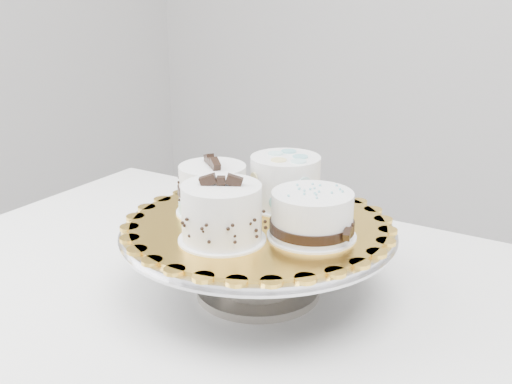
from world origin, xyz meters
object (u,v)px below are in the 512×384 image
Objects in this scene: table at (249,335)px; cake_board at (258,224)px; cake_swirl at (222,214)px; cake_dots at (285,181)px; cake_stand at (258,247)px; cake_ribbon at (313,216)px; cake_banded at (213,191)px.

table is 0.19m from cake_board.
cake_swirl is 1.14× the size of cake_dots.
cake_stand is 2.73× the size of cake_swirl.
cake_board is (-0.00, 0.00, 0.04)m from cake_stand.
cake_dots is (0.01, 0.09, 0.23)m from table.
cake_board is 0.10m from cake_ribbon.
cake_dots reaches higher than cake_board.
cake_banded is 0.17m from cake_ribbon.
cake_banded is 0.12m from cake_dots.
cake_dots is 0.13m from cake_ribbon.
cake_ribbon is (0.17, -0.00, -0.00)m from cake_banded.
cake_board is 0.09m from cake_swirl.
table is at bearing -165.68° from cake_board.
table is 0.25m from cake_dots.
cake_ribbon is at bearing -51.68° from cake_dots.
cake_banded is (-0.08, 0.08, -0.00)m from cake_swirl.
table is at bearing 164.01° from cake_ribbon.
table is 0.24m from cake_swirl.
cake_dots is at bearing 81.55° from table.
table is at bearing -106.02° from cake_dots.
cake_stand is at bearing 161.65° from cake_ribbon.
cake_banded is (-0.08, -0.00, 0.04)m from cake_board.
cake_stand is 1.09× the size of cake_board.
cake_swirl is (0.01, -0.08, 0.23)m from table.
cake_stand is at bearing 12.05° from table.
cake_stand is 3.12× the size of cake_dots.
cake_board is at bearing 161.65° from cake_ribbon.
cake_banded reaches higher than table.
cake_ribbon is (0.10, 0.08, -0.01)m from cake_swirl.
table is 0.15m from cake_stand.
cake_stand is 0.12m from cake_dots.
table is 8.82× the size of cake_ribbon.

